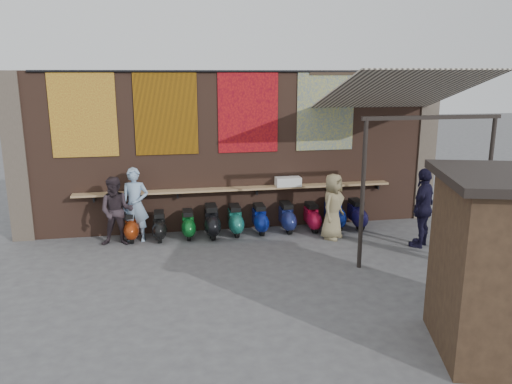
{
  "coord_description": "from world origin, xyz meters",
  "views": [
    {
      "loc": [
        -1.82,
        -9.77,
        3.95
      ],
      "look_at": [
        0.26,
        1.2,
        1.27
      ],
      "focal_mm": 35.0,
      "sensor_mm": 36.0,
      "label": 1
    }
  ],
  "objects_px": {
    "diner_right": "(117,211)",
    "scooter_stool_8": "(334,214)",
    "shopper_grey": "(470,224)",
    "shopper_tan": "(333,206)",
    "scooter_stool_3": "(212,221)",
    "scooter_stool_0": "(132,227)",
    "scooter_stool_1": "(159,226)",
    "scooter_stool_6": "(287,217)",
    "diner_left": "(135,205)",
    "shopper_navy": "(423,208)",
    "scooter_stool_7": "(312,217)",
    "scooter_stool_9": "(357,214)",
    "scooter_stool_5": "(260,219)",
    "scooter_stool_4": "(235,220)",
    "shelf_box": "(288,182)",
    "scooter_stool_2": "(188,224)"
  },
  "relations": [
    {
      "from": "diner_right",
      "to": "scooter_stool_8",
      "type": "bearing_deg",
      "value": 7.18
    },
    {
      "from": "shopper_grey",
      "to": "shopper_tan",
      "type": "height_order",
      "value": "shopper_grey"
    },
    {
      "from": "shopper_grey",
      "to": "scooter_stool_3",
      "type": "bearing_deg",
      "value": 4.15
    },
    {
      "from": "scooter_stool_0",
      "to": "scooter_stool_1",
      "type": "xyz_separation_m",
      "value": [
        0.65,
        -0.09,
        -0.0
      ]
    },
    {
      "from": "scooter_stool_6",
      "to": "scooter_stool_3",
      "type": "bearing_deg",
      "value": -177.54
    },
    {
      "from": "diner_left",
      "to": "diner_right",
      "type": "height_order",
      "value": "diner_left"
    },
    {
      "from": "scooter_stool_3",
      "to": "shopper_navy",
      "type": "xyz_separation_m",
      "value": [
        4.72,
        -1.57,
        0.53
      ]
    },
    {
      "from": "scooter_stool_7",
      "to": "shopper_tan",
      "type": "height_order",
      "value": "shopper_tan"
    },
    {
      "from": "diner_left",
      "to": "diner_right",
      "type": "xyz_separation_m",
      "value": [
        -0.41,
        -0.23,
        -0.08
      ]
    },
    {
      "from": "scooter_stool_7",
      "to": "shopper_grey",
      "type": "bearing_deg",
      "value": -50.56
    },
    {
      "from": "diner_right",
      "to": "shopper_tan",
      "type": "xyz_separation_m",
      "value": [
        5.09,
        -0.47,
        -0.01
      ]
    },
    {
      "from": "scooter_stool_7",
      "to": "scooter_stool_0",
      "type": "bearing_deg",
      "value": 179.41
    },
    {
      "from": "scooter_stool_7",
      "to": "shopper_tan",
      "type": "xyz_separation_m",
      "value": [
        0.3,
        -0.7,
        0.45
      ]
    },
    {
      "from": "scooter_stool_3",
      "to": "shopper_tan",
      "type": "relative_size",
      "value": 0.51
    },
    {
      "from": "scooter_stool_8",
      "to": "scooter_stool_9",
      "type": "distance_m",
      "value": 0.6
    },
    {
      "from": "shopper_navy",
      "to": "shopper_grey",
      "type": "xyz_separation_m",
      "value": [
        0.3,
        -1.35,
        0.01
      ]
    },
    {
      "from": "scooter_stool_5",
      "to": "diner_right",
      "type": "relative_size",
      "value": 0.46
    },
    {
      "from": "scooter_stool_9",
      "to": "shopper_tan",
      "type": "distance_m",
      "value": 1.2
    },
    {
      "from": "scooter_stool_4",
      "to": "scooter_stool_3",
      "type": "bearing_deg",
      "value": -173.08
    },
    {
      "from": "scooter_stool_5",
      "to": "diner_left",
      "type": "height_order",
      "value": "diner_left"
    },
    {
      "from": "scooter_stool_1",
      "to": "scooter_stool_5",
      "type": "distance_m",
      "value": 2.49
    },
    {
      "from": "scooter_stool_3",
      "to": "shopper_navy",
      "type": "distance_m",
      "value": 5.01
    },
    {
      "from": "scooter_stool_8",
      "to": "shopper_navy",
      "type": "distance_m",
      "value": 2.3
    },
    {
      "from": "scooter_stool_5",
      "to": "scooter_stool_7",
      "type": "relative_size",
      "value": 1.03
    },
    {
      "from": "shelf_box",
      "to": "scooter_stool_4",
      "type": "distance_m",
      "value": 1.68
    },
    {
      "from": "shopper_tan",
      "to": "scooter_stool_2",
      "type": "bearing_deg",
      "value": 122.42
    },
    {
      "from": "scooter_stool_3",
      "to": "scooter_stool_7",
      "type": "xyz_separation_m",
      "value": [
        2.58,
        0.05,
        -0.04
      ]
    },
    {
      "from": "scooter_stool_8",
      "to": "scooter_stool_3",
      "type": "bearing_deg",
      "value": -179.12
    },
    {
      "from": "scooter_stool_2",
      "to": "scooter_stool_5",
      "type": "relative_size",
      "value": 0.94
    },
    {
      "from": "scooter_stool_3",
      "to": "scooter_stool_6",
      "type": "bearing_deg",
      "value": 2.46
    },
    {
      "from": "shelf_box",
      "to": "shopper_navy",
      "type": "bearing_deg",
      "value": -35.28
    },
    {
      "from": "scooter_stool_7",
      "to": "shopper_navy",
      "type": "xyz_separation_m",
      "value": [
        2.15,
        -1.62,
        0.57
      ]
    },
    {
      "from": "diner_left",
      "to": "shopper_grey",
      "type": "xyz_separation_m",
      "value": [
        6.83,
        -2.97,
        0.04
      ]
    },
    {
      "from": "shopper_grey",
      "to": "scooter_stool_7",
      "type": "bearing_deg",
      "value": -16.2
    },
    {
      "from": "scooter_stool_8",
      "to": "scooter_stool_9",
      "type": "height_order",
      "value": "scooter_stool_8"
    },
    {
      "from": "scooter_stool_8",
      "to": "shopper_grey",
      "type": "bearing_deg",
      "value": -58.18
    },
    {
      "from": "scooter_stool_0",
      "to": "diner_left",
      "type": "xyz_separation_m",
      "value": [
        0.11,
        -0.04,
        0.55
      ]
    },
    {
      "from": "scooter_stool_9",
      "to": "diner_left",
      "type": "height_order",
      "value": "diner_left"
    },
    {
      "from": "scooter_stool_1",
      "to": "scooter_stool_9",
      "type": "relative_size",
      "value": 0.92
    },
    {
      "from": "scooter_stool_1",
      "to": "diner_right",
      "type": "bearing_deg",
      "value": -169.01
    },
    {
      "from": "diner_right",
      "to": "scooter_stool_2",
      "type": "bearing_deg",
      "value": 12.36
    },
    {
      "from": "scooter_stool_2",
      "to": "scooter_stool_9",
      "type": "relative_size",
      "value": 0.91
    },
    {
      "from": "scooter_stool_7",
      "to": "scooter_stool_5",
      "type": "bearing_deg",
      "value": 178.48
    },
    {
      "from": "scooter_stool_9",
      "to": "scooter_stool_1",
      "type": "bearing_deg",
      "value": -179.93
    },
    {
      "from": "diner_left",
      "to": "scooter_stool_1",
      "type": "bearing_deg",
      "value": 4.21
    },
    {
      "from": "scooter_stool_4",
      "to": "diner_right",
      "type": "distance_m",
      "value": 2.86
    },
    {
      "from": "scooter_stool_2",
      "to": "scooter_stool_6",
      "type": "xyz_separation_m",
      "value": [
        2.49,
        0.04,
        0.03
      ]
    },
    {
      "from": "shelf_box",
      "to": "shopper_tan",
      "type": "xyz_separation_m",
      "value": [
        0.86,
        -1.0,
        -0.43
      ]
    },
    {
      "from": "scooter_stool_4",
      "to": "diner_right",
      "type": "bearing_deg",
      "value": -174.9
    },
    {
      "from": "scooter_stool_3",
      "to": "scooter_stool_7",
      "type": "distance_m",
      "value": 2.58
    }
  ]
}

